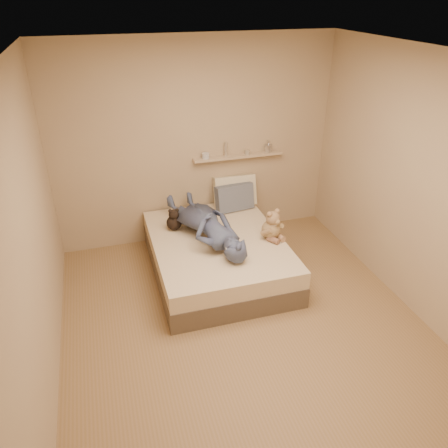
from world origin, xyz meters
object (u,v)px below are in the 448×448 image
object	(u,v)px
pillow_grey	(234,197)
wall_shelf	(238,156)
teddy_bear	(272,227)
dark_plush	(174,221)
bed	(217,255)
person	(206,224)
game_console	(234,249)
pillow_cream	(235,191)

from	to	relation	value
pillow_grey	wall_shelf	xyz separation A→B (m)	(0.12, 0.22, 0.48)
teddy_bear	dark_plush	bearing A→B (deg)	153.14
bed	person	xyz separation A→B (m)	(-0.11, 0.08, 0.40)
teddy_bear	person	distance (m)	0.77
bed	game_console	size ratio (longest dim) A/B	9.96
bed	person	world-z (taller)	person
game_console	pillow_grey	world-z (taller)	pillow_grey
teddy_bear	pillow_cream	bearing A→B (deg)	97.98
teddy_bear	person	size ratio (longest dim) A/B	0.25
dark_plush	teddy_bear	bearing A→B (deg)	-26.86
game_console	pillow_cream	world-z (taller)	pillow_cream
bed	teddy_bear	bearing A→B (deg)	-14.44
bed	game_console	xyz separation A→B (m)	(0.05, -0.51, 0.39)
teddy_bear	pillow_cream	xyz separation A→B (m)	(-0.14, 0.99, 0.05)
dark_plush	pillow_grey	xyz separation A→B (m)	(0.87, 0.32, 0.05)
game_console	bed	bearing A→B (deg)	95.14
dark_plush	pillow_cream	xyz separation A→B (m)	(0.91, 0.46, 0.08)
dark_plush	pillow_grey	distance (m)	0.92
bed	pillow_grey	distance (m)	0.91
teddy_bear	pillow_cream	size ratio (longest dim) A/B	0.68
game_console	teddy_bear	bearing A→B (deg)	31.23
person	wall_shelf	bearing A→B (deg)	-142.81
bed	dark_plush	xyz separation A→B (m)	(-0.43, 0.37, 0.35)
bed	pillow_cream	world-z (taller)	pillow_cream
game_console	teddy_bear	size ratio (longest dim) A/B	0.51
dark_plush	person	bearing A→B (deg)	-41.65
bed	wall_shelf	xyz separation A→B (m)	(0.55, 0.91, 0.88)
game_console	wall_shelf	bearing A→B (deg)	70.41
pillow_grey	game_console	bearing A→B (deg)	-107.91
teddy_bear	pillow_grey	size ratio (longest dim) A/B	0.75
game_console	pillow_grey	size ratio (longest dim) A/B	0.38
bed	teddy_bear	xyz separation A→B (m)	(0.62, -0.16, 0.38)
game_console	pillow_cream	bearing A→B (deg)	71.96
teddy_bear	dark_plush	distance (m)	1.18
pillow_grey	person	bearing A→B (deg)	-131.58
pillow_grey	teddy_bear	bearing A→B (deg)	-77.57
person	dark_plush	bearing A→B (deg)	-56.02
bed	game_console	world-z (taller)	game_console
teddy_bear	pillow_grey	bearing A→B (deg)	102.43
game_console	wall_shelf	world-z (taller)	wall_shelf
pillow_grey	wall_shelf	bearing A→B (deg)	61.85
bed	game_console	bearing A→B (deg)	-84.86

